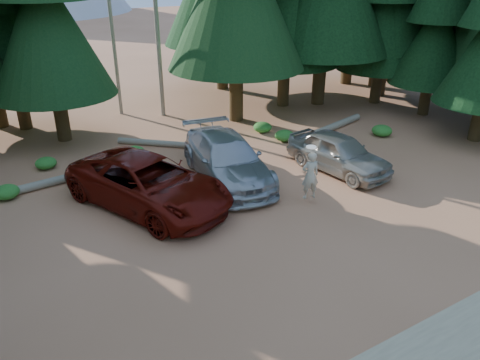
{
  "coord_description": "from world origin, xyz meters",
  "views": [
    {
      "loc": [
        -8.75,
        -10.14,
        8.1
      ],
      "look_at": [
        -1.29,
        2.36,
        1.25
      ],
      "focal_mm": 35.0,
      "sensor_mm": 36.0,
      "label": 1
    }
  ],
  "objects_px": {
    "silver_minivan_center": "(227,159)",
    "log_left": "(65,179)",
    "frisbee_player": "(310,175)",
    "log_mid": "(154,143)",
    "red_pickup": "(149,183)",
    "log_right": "(328,129)",
    "silver_minivan_right": "(338,153)"
  },
  "relations": [
    {
      "from": "silver_minivan_right",
      "to": "log_left",
      "type": "height_order",
      "value": "silver_minivan_right"
    },
    {
      "from": "silver_minivan_center",
      "to": "log_right",
      "type": "distance_m",
      "value": 7.75
    },
    {
      "from": "log_mid",
      "to": "log_right",
      "type": "distance_m",
      "value": 8.97
    },
    {
      "from": "red_pickup",
      "to": "log_mid",
      "type": "bearing_deg",
      "value": 45.54
    },
    {
      "from": "frisbee_player",
      "to": "log_mid",
      "type": "height_order",
      "value": "frisbee_player"
    },
    {
      "from": "frisbee_player",
      "to": "log_mid",
      "type": "distance_m",
      "value": 8.9
    },
    {
      "from": "red_pickup",
      "to": "log_mid",
      "type": "relative_size",
      "value": 1.79
    },
    {
      "from": "silver_minivan_center",
      "to": "frisbee_player",
      "type": "bearing_deg",
      "value": -54.84
    },
    {
      "from": "silver_minivan_right",
      "to": "frisbee_player",
      "type": "relative_size",
      "value": 2.37
    },
    {
      "from": "silver_minivan_right",
      "to": "frisbee_player",
      "type": "xyz_separation_m",
      "value": [
        -2.87,
        -1.69,
        0.29
      ]
    },
    {
      "from": "red_pickup",
      "to": "silver_minivan_right",
      "type": "bearing_deg",
      "value": -29.42
    },
    {
      "from": "silver_minivan_center",
      "to": "log_left",
      "type": "xyz_separation_m",
      "value": [
        -5.77,
        3.06,
        -0.71
      ]
    },
    {
      "from": "silver_minivan_right",
      "to": "frisbee_player",
      "type": "height_order",
      "value": "frisbee_player"
    },
    {
      "from": "silver_minivan_center",
      "to": "log_left",
      "type": "distance_m",
      "value": 6.58
    },
    {
      "from": "silver_minivan_right",
      "to": "log_right",
      "type": "bearing_deg",
      "value": 46.34
    },
    {
      "from": "log_left",
      "to": "frisbee_player",
      "type": "bearing_deg",
      "value": -46.91
    },
    {
      "from": "frisbee_player",
      "to": "red_pickup",
      "type": "bearing_deg",
      "value": -14.47
    },
    {
      "from": "red_pickup",
      "to": "log_right",
      "type": "height_order",
      "value": "red_pickup"
    },
    {
      "from": "log_left",
      "to": "log_mid",
      "type": "xyz_separation_m",
      "value": [
        4.6,
        2.02,
        -0.02
      ]
    },
    {
      "from": "red_pickup",
      "to": "log_mid",
      "type": "height_order",
      "value": "red_pickup"
    },
    {
      "from": "log_mid",
      "to": "red_pickup",
      "type": "bearing_deg",
      "value": -70.57
    },
    {
      "from": "log_mid",
      "to": "silver_minivan_center",
      "type": "bearing_deg",
      "value": -34.96
    },
    {
      "from": "log_left",
      "to": "log_right",
      "type": "bearing_deg",
      "value": -9.06
    },
    {
      "from": "red_pickup",
      "to": "frisbee_player",
      "type": "xyz_separation_m",
      "value": [
        5.1,
        -2.74,
        0.2
      ]
    },
    {
      "from": "log_right",
      "to": "log_left",
      "type": "bearing_deg",
      "value": 161.88
    },
    {
      "from": "silver_minivan_center",
      "to": "log_left",
      "type": "relative_size",
      "value": 1.31
    },
    {
      "from": "silver_minivan_right",
      "to": "log_left",
      "type": "distance_m",
      "value": 11.26
    },
    {
      "from": "silver_minivan_center",
      "to": "log_mid",
      "type": "relative_size",
      "value": 1.67
    },
    {
      "from": "red_pickup",
      "to": "log_right",
      "type": "relative_size",
      "value": 1.15
    },
    {
      "from": "log_mid",
      "to": "log_right",
      "type": "xyz_separation_m",
      "value": [
        8.54,
        -2.75,
        0.03
      ]
    },
    {
      "from": "red_pickup",
      "to": "silver_minivan_center",
      "type": "distance_m",
      "value": 3.58
    },
    {
      "from": "frisbee_player",
      "to": "log_left",
      "type": "bearing_deg",
      "value": -27.22
    }
  ]
}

